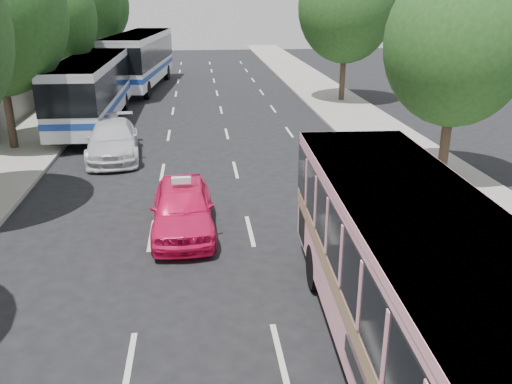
{
  "coord_description": "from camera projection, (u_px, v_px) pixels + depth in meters",
  "views": [
    {
      "loc": [
        -0.42,
        -10.67,
        6.63
      ],
      "look_at": [
        1.07,
        2.99,
        1.6
      ],
      "focal_mm": 38.0,
      "sensor_mm": 36.0,
      "label": 1
    }
  ],
  "objects": [
    {
      "name": "ground",
      "position": [
        224.0,
        305.0,
        12.28
      ],
      "size": [
        120.0,
        120.0,
        0.0
      ],
      "primitive_type": "plane",
      "color": "black",
      "rests_on": "ground"
    },
    {
      "name": "sidewalk_left",
      "position": [
        52.0,
        120.0,
        30.06
      ],
      "size": [
        4.0,
        90.0,
        0.15
      ],
      "primitive_type": "cube",
      "color": "#9E998E",
      "rests_on": "ground"
    },
    {
      "name": "sidewalk_right",
      "position": [
        350.0,
        113.0,
        31.8
      ],
      "size": [
        4.0,
        90.0,
        0.12
      ],
      "primitive_type": "cube",
      "color": "#9E998E",
      "rests_on": "ground"
    },
    {
      "name": "low_wall",
      "position": [
        16.0,
        106.0,
        29.59
      ],
      "size": [
        0.3,
        90.0,
        1.5
      ],
      "primitive_type": "cube",
      "color": "#9E998E",
      "rests_on": "sidewalk_left"
    },
    {
      "name": "tree_left_d",
      "position": [
        47.0,
        13.0,
        29.96
      ],
      "size": [
        5.52,
        5.52,
        8.6
      ],
      "color": "#38281E",
      "rests_on": "ground"
    },
    {
      "name": "tree_left_f",
      "position": [
        94.0,
        2.0,
        44.76
      ],
      "size": [
        5.88,
        5.88,
        9.16
      ],
      "color": "#38281E",
      "rests_on": "ground"
    },
    {
      "name": "tree_right_near",
      "position": [
        461.0,
        38.0,
        18.8
      ],
      "size": [
        5.1,
        5.1,
        7.95
      ],
      "color": "#38281E",
      "rests_on": "ground"
    },
    {
      "name": "tree_right_far",
      "position": [
        348.0,
        3.0,
        33.45
      ],
      "size": [
        6.0,
        6.0,
        9.35
      ],
      "color": "#38281E",
      "rests_on": "ground"
    },
    {
      "name": "pink_bus",
      "position": [
        414.0,
        272.0,
        9.47
      ],
      "size": [
        3.08,
        10.5,
        3.32
      ],
      "rotation": [
        0.0,
        0.0,
        -0.04
      ],
      "color": "#FFA4B7",
      "rests_on": "ground"
    },
    {
      "name": "pink_taxi",
      "position": [
        183.0,
        208.0,
        15.83
      ],
      "size": [
        1.89,
        4.49,
        1.52
      ],
      "primitive_type": "imported",
      "rotation": [
        0.0,
        0.0,
        0.02
      ],
      "color": "#ED1457",
      "rests_on": "ground"
    },
    {
      "name": "white_pickup",
      "position": [
        113.0,
        140.0,
        23.18
      ],
      "size": [
        2.67,
        5.42,
        1.51
      ],
      "primitive_type": "imported",
      "rotation": [
        0.0,
        0.0,
        0.11
      ],
      "color": "silver",
      "rests_on": "ground"
    },
    {
      "name": "tour_coach_front",
      "position": [
        92.0,
        86.0,
        28.32
      ],
      "size": [
        2.63,
        11.76,
        3.51
      ],
      "rotation": [
        0.0,
        0.0,
        -0.01
      ],
      "color": "silver",
      "rests_on": "ground"
    },
    {
      "name": "tour_coach_rear",
      "position": [
        140.0,
        56.0,
        39.84
      ],
      "size": [
        4.21,
        13.44,
        3.95
      ],
      "rotation": [
        0.0,
        0.0,
        -0.1
      ],
      "color": "silver",
      "rests_on": "ground"
    },
    {
      "name": "taxi_roof_sign",
      "position": [
        181.0,
        180.0,
        15.54
      ],
      "size": [
        0.55,
        0.19,
        0.18
      ],
      "primitive_type": "cube",
      "rotation": [
        0.0,
        0.0,
        0.02
      ],
      "color": "silver",
      "rests_on": "pink_taxi"
    }
  ]
}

